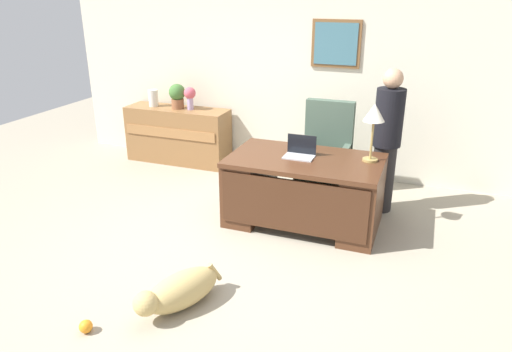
# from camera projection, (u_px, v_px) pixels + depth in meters

# --- Properties ---
(ground_plane) EXTENTS (12.00, 12.00, 0.00)m
(ground_plane) POSITION_uv_depth(u_px,v_px,m) (224.00, 253.00, 4.75)
(ground_plane) COLOR #9E937F
(back_wall) EXTENTS (7.00, 0.16, 2.70)m
(back_wall) POSITION_uv_depth(u_px,v_px,m) (299.00, 75.00, 6.51)
(back_wall) COLOR beige
(back_wall) RESTS_ON ground_plane
(desk) EXTENTS (1.64, 0.97, 0.77)m
(desk) POSITION_uv_depth(u_px,v_px,m) (304.00, 189.00, 5.21)
(desk) COLOR #4C2B19
(desk) RESTS_ON ground_plane
(credenza) EXTENTS (1.55, 0.50, 0.82)m
(credenza) POSITION_uv_depth(u_px,v_px,m) (178.00, 135.00, 7.13)
(credenza) COLOR olive
(credenza) RESTS_ON ground_plane
(armchair) EXTENTS (0.60, 0.59, 1.19)m
(armchair) POSITION_uv_depth(u_px,v_px,m) (325.00, 156.00, 5.91)
(armchair) COLOR #475B4C
(armchair) RESTS_ON ground_plane
(person_standing) EXTENTS (0.32, 0.32, 1.67)m
(person_standing) POSITION_uv_depth(u_px,v_px,m) (387.00, 140.00, 5.38)
(person_standing) COLOR #262323
(person_standing) RESTS_ON ground_plane
(dog_lying) EXTENTS (0.57, 0.80, 0.30)m
(dog_lying) POSITION_uv_depth(u_px,v_px,m) (179.00, 291.00, 3.89)
(dog_lying) COLOR tan
(dog_lying) RESTS_ON ground_plane
(laptop) EXTENTS (0.32, 0.22, 0.22)m
(laptop) POSITION_uv_depth(u_px,v_px,m) (300.00, 151.00, 5.13)
(laptop) COLOR #B2B5BA
(laptop) RESTS_ON desk
(desk_lamp) EXTENTS (0.22, 0.22, 0.61)m
(desk_lamp) POSITION_uv_depth(u_px,v_px,m) (374.00, 116.00, 4.84)
(desk_lamp) COLOR #9E8447
(desk_lamp) RESTS_ON desk
(vase_with_flowers) EXTENTS (0.17, 0.17, 0.33)m
(vase_with_flowers) POSITION_uv_depth(u_px,v_px,m) (190.00, 95.00, 6.83)
(vase_with_flowers) COLOR #AA94C0
(vase_with_flowers) RESTS_ON credenza
(vase_empty) EXTENTS (0.14, 0.14, 0.24)m
(vase_empty) POSITION_uv_depth(u_px,v_px,m) (153.00, 98.00, 7.06)
(vase_empty) COLOR silver
(vase_empty) RESTS_ON credenza
(potted_plant) EXTENTS (0.24, 0.24, 0.36)m
(potted_plant) POSITION_uv_depth(u_px,v_px,m) (177.00, 95.00, 6.90)
(potted_plant) COLOR brown
(potted_plant) RESTS_ON credenza
(dog_toy_ball) EXTENTS (0.10, 0.10, 0.10)m
(dog_toy_ball) POSITION_uv_depth(u_px,v_px,m) (86.00, 326.00, 3.64)
(dog_toy_ball) COLOR orange
(dog_toy_ball) RESTS_ON ground_plane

